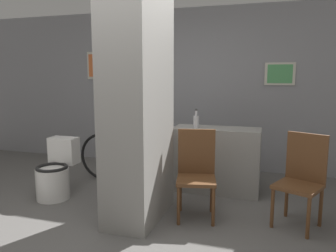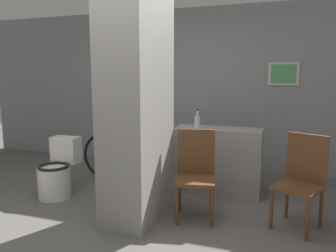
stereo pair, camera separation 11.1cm
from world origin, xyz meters
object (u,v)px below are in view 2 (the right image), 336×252
at_px(bicycle, 133,158).
at_px(toilet, 58,172).
at_px(chair_by_doorway, 301,178).
at_px(chair_near_pillar, 195,171).
at_px(bottle_tall, 197,121).

bearing_deg(bicycle, toilet, -131.20).
height_order(chair_by_doorway, bicycle, chair_by_doorway).
xyz_separation_m(toilet, chair_by_doorway, (2.88, 0.08, 0.20)).
bearing_deg(chair_by_doorway, chair_near_pillar, -150.00).
height_order(toilet, chair_near_pillar, chair_near_pillar).
distance_m(chair_near_pillar, chair_by_doorway, 1.07).
bearing_deg(chair_near_pillar, bottle_tall, 90.66).
height_order(bicycle, bottle_tall, bottle_tall).
distance_m(chair_by_doorway, bicycle, 2.31).
bearing_deg(chair_near_pillar, toilet, 167.20).
bearing_deg(chair_near_pillar, bicycle, 132.01).
bearing_deg(bottle_tall, toilet, -154.55).
height_order(chair_near_pillar, bottle_tall, bottle_tall).
bearing_deg(chair_near_pillar, chair_by_doorway, -7.12).
relative_size(toilet, chair_near_pillar, 0.77).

